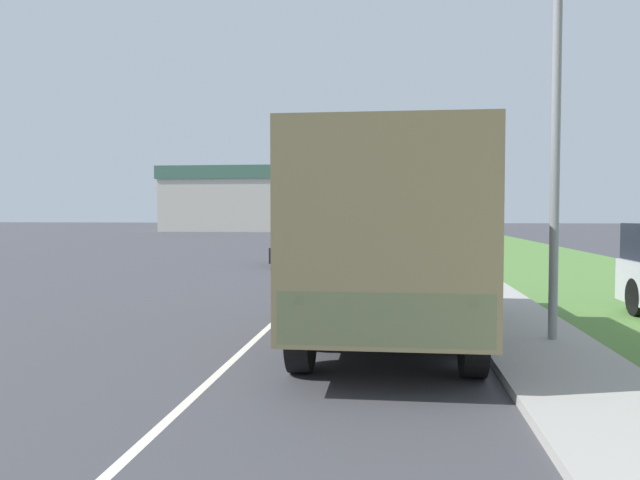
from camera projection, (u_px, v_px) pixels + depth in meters
ground_plane at (355, 247)px, 37.57m from camera, size 180.00×180.00×0.00m
lane_centre_stripe at (355, 247)px, 37.57m from camera, size 0.12×120.00×0.00m
sidewalk_right at (431, 247)px, 37.04m from camera, size 1.80×120.00×0.12m
grass_strip_right at (507, 248)px, 36.53m from camera, size 7.00×120.00×0.02m
military_truck at (388, 234)px, 10.13m from camera, size 2.50×7.26×3.19m
car_nearest_ahead at (300, 249)px, 25.30m from camera, size 1.76×4.05×1.40m
car_second_ahead at (328, 236)px, 38.23m from camera, size 1.74×4.63×1.46m
car_third_ahead at (388, 230)px, 49.31m from camera, size 1.94×4.71×1.64m
car_fourth_ahead at (354, 227)px, 59.01m from camera, size 1.72×4.35×1.58m
lamp_post at (544, 57)px, 9.60m from camera, size 1.69×0.24×7.40m
building_distant at (224, 199)px, 71.97m from camera, size 13.17×9.35×7.24m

